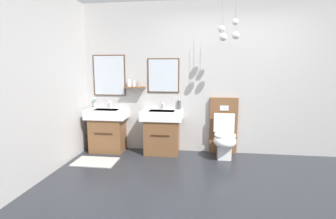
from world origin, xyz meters
The scene contains 11 objects.
ground_plane centered at (0.00, 0.00, -0.05)m, with size 6.62×4.79×0.10m, color #23262B.
wall_back centered at (-0.02, 1.73, 1.32)m, with size 5.42×0.61×2.64m.
wall_left centered at (-2.65, 0.00, 1.32)m, with size 0.12×3.59×2.64m, color #B7B5B2.
bath_mat centered at (-2.15, 0.91, 0.01)m, with size 0.68×0.44×0.01m, color #9E9993.
vanity_sink_left centered at (-2.15, 1.49, 0.41)m, with size 0.72×0.45×0.77m.
tap_on_left_sink centered at (-2.15, 1.65, 0.84)m, with size 0.03×0.13×0.11m.
vanity_sink_right centered at (-1.15, 1.49, 0.41)m, with size 0.72×0.45×0.77m.
tap_on_right_sink centered at (-1.15, 1.65, 0.84)m, with size 0.03×0.13×0.11m.
toilet centered at (-0.07, 1.47, 0.38)m, with size 0.48×0.62×1.00m.
toothbrush_cup centered at (-2.43, 1.64, 0.83)m, with size 0.07×0.07×0.20m.
soap_dispenser centered at (-0.86, 1.65, 0.86)m, with size 0.06×0.06×0.20m.
Camera 1 is at (-0.49, -2.65, 1.48)m, focal length 26.04 mm.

